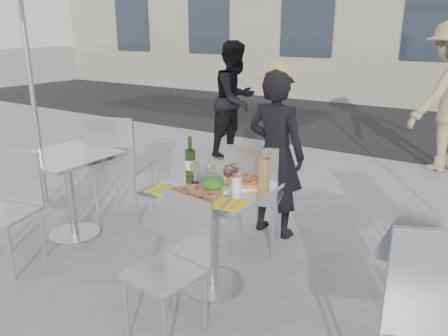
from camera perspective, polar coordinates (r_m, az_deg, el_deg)
The scene contains 22 objects.
ground at distance 3.24m, azimuth -1.51°, elevation -15.17°, with size 80.00×80.00×0.00m, color gray.
street_asphalt at distance 9.04m, azimuth 22.76°, elevation 5.06°, with size 24.00×5.00×0.00m, color black.
main_table at distance 2.98m, azimuth -1.59°, elevation -6.43°, with size 0.72×0.72×0.75m.
side_table_left at distance 3.98m, azimuth -19.62°, elevation -1.23°, with size 0.72×0.72×0.75m.
chair_far at distance 3.49m, azimuth 3.88°, elevation -2.70°, with size 0.52×0.53×0.92m.
chair_near at distance 2.61m, azimuth -6.39°, elevation -11.25°, with size 0.42×0.43×0.84m.
side_chair_lfar at distance 4.18m, azimuth -13.72°, elevation 1.14°, with size 0.60×0.61×1.02m.
side_chair_lnear at distance 3.72m, azimuth -25.91°, elevation -3.69°, with size 0.49×0.50×0.87m.
woman_diner at distance 3.78m, azimuth 6.75°, elevation 1.76°, with size 0.53×0.35×1.46m, color black.
pedestrian_a at distance 6.27m, azimuth 1.49°, elevation 8.94°, with size 0.79×0.61×1.62m, color black.
pizza_near at distance 2.77m, azimuth -3.76°, elevation -3.44°, with size 0.35×0.35×0.02m.
pizza_far at distance 3.00m, azimuth 2.77°, elevation -1.64°, with size 0.32×0.32×0.03m.
salad_plate at distance 2.86m, azimuth -1.42°, elevation -2.16°, with size 0.22×0.22×0.09m.
wine_bottle at distance 3.11m, azimuth -4.42°, elevation 0.90°, with size 0.07×0.08×0.29m.
carafe at distance 2.83m, azimuth 5.22°, elevation -0.72°, with size 0.08×0.08×0.29m.
sugar_shaker at distance 2.86m, azimuth 1.65°, elevation -1.83°, with size 0.06×0.06×0.11m.
wineglass_white_a at distance 2.97m, azimuth -3.85°, elevation 0.04°, with size 0.07×0.07×0.16m.
wineglass_white_b at distance 2.95m, azimuth -1.80°, elevation -0.08°, with size 0.07×0.07×0.16m.
wineglass_red_a at distance 2.87m, azimuth 0.53°, elevation -0.55°, with size 0.07×0.07×0.16m.
wineglass_red_b at distance 2.92m, azimuth 1.25°, elevation -0.26°, with size 0.07×0.07×0.16m.
napkin_left at distance 2.90m, azimuth -8.02°, elevation -2.81°, with size 0.18×0.20×0.01m.
napkin_right at distance 2.64m, azimuth 0.72°, elevation -4.69°, with size 0.22×0.22×0.01m.
Camera 1 is at (1.56, -2.23, 1.75)m, focal length 35.00 mm.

